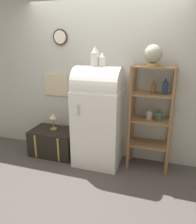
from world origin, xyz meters
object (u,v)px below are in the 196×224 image
(vase_left, at_px, (95,57))
(desk_lamp, at_px, (53,118))
(vase_center, at_px, (102,60))
(refrigerator, at_px, (98,115))
(suitcase_trunk, at_px, (54,142))
(globe, at_px, (153,54))

(vase_left, bearing_deg, desk_lamp, 176.24)
(vase_center, height_order, desk_lamp, vase_center)
(refrigerator, relative_size, suitcase_trunk, 2.02)
(refrigerator, distance_m, globe, 1.19)
(globe, height_order, vase_left, globe)
(suitcase_trunk, height_order, globe, globe)
(desk_lamp, bearing_deg, refrigerator, -3.68)
(globe, bearing_deg, refrigerator, -175.01)
(vase_left, relative_size, desk_lamp, 0.96)
(refrigerator, distance_m, vase_left, 0.88)
(suitcase_trunk, bearing_deg, refrigerator, -1.19)
(refrigerator, relative_size, desk_lamp, 5.43)
(vase_center, relative_size, desk_lamp, 0.67)
(refrigerator, xyz_separation_m, globe, (0.75, 0.07, 0.92))
(vase_left, bearing_deg, vase_center, -3.72)
(globe, relative_size, vase_center, 1.49)
(refrigerator, bearing_deg, vase_left, 177.55)
(vase_center, bearing_deg, globe, 5.83)
(refrigerator, distance_m, desk_lamp, 0.85)
(vase_center, bearing_deg, refrigerator, 175.22)
(suitcase_trunk, distance_m, vase_center, 1.67)
(suitcase_trunk, distance_m, globe, 2.17)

